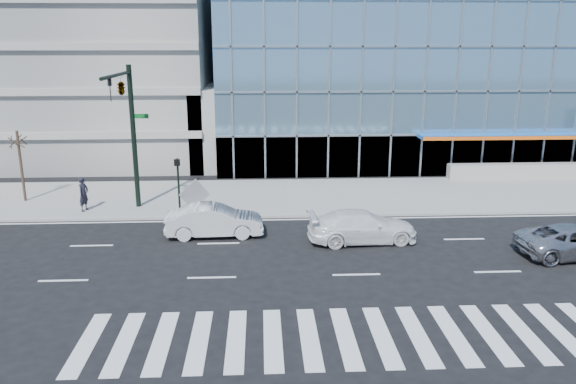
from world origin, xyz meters
name	(u,v)px	position (x,y,z in m)	size (l,w,h in m)	color
ground	(343,241)	(0.00, 0.00, 0.00)	(160.00, 160.00, 0.00)	black
sidewalk	(324,195)	(0.00, 8.00, 0.07)	(120.00, 8.00, 0.15)	gray
theatre_building	(457,62)	(14.00, 26.00, 7.50)	(42.00, 26.00, 15.00)	#6C98B5
parking_garage	(74,33)	(-20.00, 26.00, 10.00)	(24.00, 24.00, 20.00)	gray
ramp_block	(233,126)	(-6.00, 18.00, 3.00)	(6.00, 8.00, 6.00)	gray
traffic_signal	(125,104)	(-11.00, 4.57, 6.16)	(1.14, 5.74, 8.00)	black
ped_signal_post	(178,176)	(-8.50, 4.94, 2.14)	(0.30, 0.33, 3.00)	black
street_tree_near	(18,141)	(-18.00, 7.50, 3.78)	(1.10, 1.10, 4.23)	#332319
silver_suv	(575,241)	(10.17, -2.39, 0.71)	(2.37, 5.14, 1.43)	#B3B3B8
white_suv	(362,226)	(0.93, -0.05, 0.76)	(2.14, 5.26, 1.53)	white
white_sedan	(214,221)	(-6.25, 1.11, 0.79)	(1.67, 4.79, 1.58)	silver
pedestrian	(84,194)	(-13.83, 5.27, 1.12)	(0.70, 0.46, 1.93)	black
tilted_panel	(195,195)	(-7.64, 5.00, 1.06)	(1.30, 0.06, 1.30)	#A6A6A6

